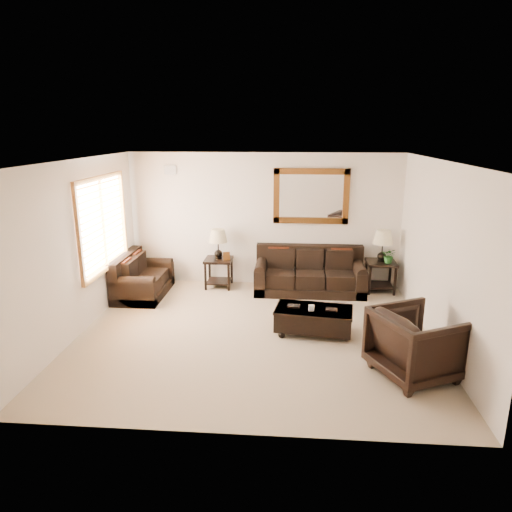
# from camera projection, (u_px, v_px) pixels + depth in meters

# --- Properties ---
(room) EXTENTS (5.51, 5.01, 2.71)m
(room) POSITION_uv_depth(u_px,v_px,m) (254.00, 251.00, 6.89)
(room) COLOR tan
(room) RESTS_ON ground
(window) EXTENTS (0.07, 1.96, 1.66)m
(window) POSITION_uv_depth(u_px,v_px,m) (104.00, 224.00, 7.91)
(window) COLOR white
(window) RESTS_ON room
(mirror) EXTENTS (1.50, 0.06, 1.10)m
(mirror) POSITION_uv_depth(u_px,v_px,m) (311.00, 196.00, 9.06)
(mirror) COLOR #4B240F
(mirror) RESTS_ON room
(air_vent) EXTENTS (0.25, 0.02, 0.18)m
(air_vent) POSITION_uv_depth(u_px,v_px,m) (170.00, 170.00, 9.15)
(air_vent) COLOR #999999
(air_vent) RESTS_ON room
(sofa) EXTENTS (2.15, 0.93, 0.88)m
(sofa) POSITION_uv_depth(u_px,v_px,m) (309.00, 276.00, 9.09)
(sofa) COLOR black
(sofa) RESTS_ON room
(loveseat) EXTENTS (0.86, 1.45, 0.81)m
(loveseat) POSITION_uv_depth(u_px,v_px,m) (141.00, 280.00, 8.88)
(loveseat) COLOR black
(loveseat) RESTS_ON room
(end_table_left) EXTENTS (0.55, 0.55, 1.21)m
(end_table_left) POSITION_uv_depth(u_px,v_px,m) (218.00, 250.00, 9.21)
(end_table_left) COLOR black
(end_table_left) RESTS_ON room
(end_table_right) EXTENTS (0.57, 0.57, 1.25)m
(end_table_right) POSITION_uv_depth(u_px,v_px,m) (382.00, 252.00, 8.95)
(end_table_right) COLOR black
(end_table_right) RESTS_ON room
(coffee_table) EXTENTS (1.28, 0.81, 0.51)m
(coffee_table) POSITION_uv_depth(u_px,v_px,m) (314.00, 318.00, 7.22)
(coffee_table) COLOR black
(coffee_table) RESTS_ON room
(armchair) EXTENTS (1.24, 1.27, 0.99)m
(armchair) POSITION_uv_depth(u_px,v_px,m) (417.00, 341.00, 5.88)
(armchair) COLOR black
(armchair) RESTS_ON floor
(potted_plant) EXTENTS (0.35, 0.37, 0.23)m
(potted_plant) POSITION_uv_depth(u_px,v_px,m) (389.00, 257.00, 8.86)
(potted_plant) COLOR #22551D
(potted_plant) RESTS_ON end_table_right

